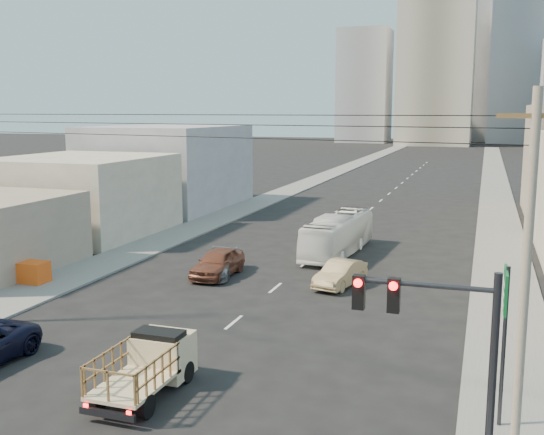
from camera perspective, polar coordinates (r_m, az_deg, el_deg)
The scene contains 20 objects.
ground at distance 22.45m, azimuth -11.41°, elevation -15.47°, with size 420.00×420.00×0.00m, color black.
sidewalk_left at distance 90.77m, azimuth 4.36°, elevation 3.55°, with size 3.50×180.00×0.12m, color slate.
sidewalk_right at distance 88.04m, azimuth 19.37°, elevation 2.86°, with size 3.50×180.00×0.12m, color slate.
lane_dashes at distance 71.91m, azimuth 10.10°, elevation 1.83°, with size 0.15×104.00×0.01m.
flatbed_pickup at distance 22.26m, azimuth -11.13°, elevation -12.61°, with size 1.95×4.41×1.90m.
city_bus at distance 42.47m, azimuth 5.93°, elevation -1.51°, with size 2.25×9.61×2.68m, color white.
sedan_brown at distance 36.82m, azimuth -4.89°, elevation -4.06°, with size 1.89×4.70×1.60m, color brown.
sedan_tan at distance 34.89m, azimuth 6.15°, elevation -5.03°, with size 1.46×4.19×1.38m, color tan.
sedan_grey at distance 37.08m, azimuth -4.91°, elevation -4.19°, with size 1.85×4.55×1.32m, color slate.
traffic_signal at distance 15.01m, azimuth 15.23°, elevation -11.63°, with size 3.23×0.35×6.00m.
green_sign at distance 19.87m, azimuth 20.14°, elevation -7.66°, with size 0.18×1.60×5.00m.
utility_pole at distance 17.09m, azimuth 21.74°, elevation -5.49°, with size 1.80×0.24×10.00m.
overhead_wires at distance 21.70m, azimuth -10.20°, elevation 8.19°, with size 23.01×5.02×0.72m.
crate_stack at distance 37.51m, azimuth -20.79°, elevation -4.58°, with size 1.80×1.20×1.14m.
bldg_left_mid at distance 51.29m, azimuth -16.60°, elevation 1.92°, with size 11.00×12.00×6.00m, color #AFA78D.
bldg_left_far at distance 64.18m, azimuth -9.30°, elevation 4.53°, with size 12.00×16.00×8.00m, color gray.
high_rise_tower at distance 189.21m, azimuth 14.64°, elevation 15.44°, with size 20.00×20.00×60.00m, color gray.
midrise_ne at distance 202.95m, azimuth 21.17°, elevation 11.85°, with size 16.00×16.00×40.00m, color #94979C.
midrise_nw at distance 201.00m, azimuth 8.30°, elevation 11.55°, with size 15.00×15.00×34.00m, color #94979C.
midrise_back at distance 217.94m, azimuth 17.81°, elevation 12.35°, with size 18.00×18.00×44.00m, color gray.
Camera 1 is at (10.41, -17.53, 9.40)m, focal length 42.00 mm.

